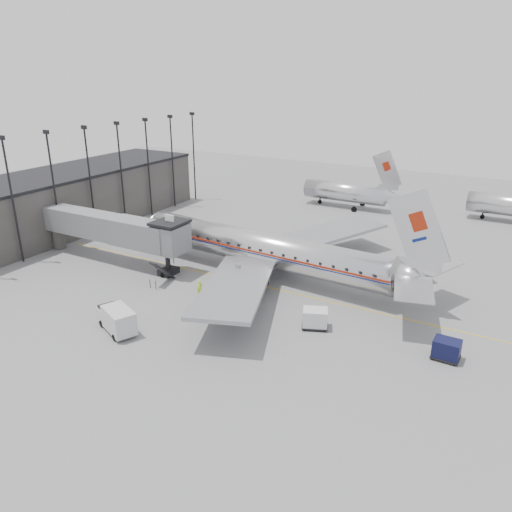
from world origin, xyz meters
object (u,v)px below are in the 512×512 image
(baggage_cart_navy, at_px, (447,349))
(baggage_cart_white, at_px, (315,318))
(service_van, at_px, (116,318))
(ramp_worker, at_px, (200,288))
(airliner, at_px, (267,250))

(baggage_cart_navy, bearing_deg, baggage_cart_white, -176.53)
(service_van, relative_size, baggage_cart_white, 1.90)
(baggage_cart_navy, relative_size, baggage_cart_white, 0.79)
(ramp_worker, bearing_deg, airliner, 36.44)
(service_van, distance_m, baggage_cart_white, 18.01)
(service_van, xyz_separation_m, baggage_cart_navy, (26.83, 9.70, -0.32))
(service_van, relative_size, baggage_cart_navy, 2.40)
(ramp_worker, bearing_deg, baggage_cart_navy, -30.71)
(service_van, bearing_deg, airliner, 96.25)
(airliner, distance_m, ramp_worker, 9.31)
(baggage_cart_white, bearing_deg, baggage_cart_navy, -20.36)
(baggage_cart_white, relative_size, ramp_worker, 1.67)
(airliner, xyz_separation_m, baggage_cart_white, (9.65, -8.73, -2.15))
(ramp_worker, bearing_deg, baggage_cart_white, -32.49)
(airliner, distance_m, baggage_cart_navy, 22.75)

